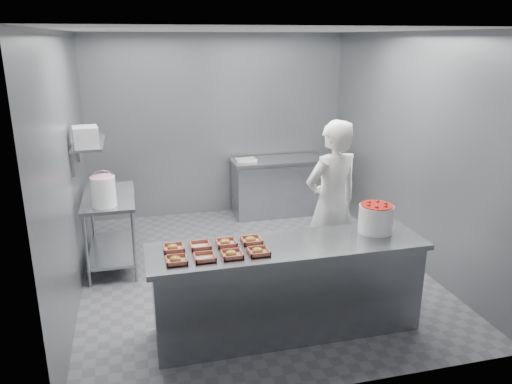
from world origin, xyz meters
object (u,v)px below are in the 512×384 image
glaze_bucket (103,191)px  prep_table (111,219)px  tray_3 (258,251)px  tray_6 (226,243)px  tray_7 (251,240)px  back_counter (279,186)px  strawberry_tub (376,217)px  tray_0 (176,260)px  service_counter (287,288)px  tray_2 (232,254)px  tray_4 (173,248)px  appliance (86,137)px  worker (332,204)px  tray_1 (205,257)px  tray_5 (200,245)px

glaze_bucket → prep_table: bearing=85.6°
tray_3 → tray_6: size_ratio=1.00×
tray_3 → tray_7: same height
back_counter → tray_3: size_ratio=8.01×
tray_6 → strawberry_tub: (1.49, -0.04, 0.13)m
tray_0 → tray_3: 0.72m
service_counter → tray_2: (-0.56, -0.13, 0.47)m
service_counter → tray_0: tray_0 is taller
tray_0 → tray_4: 0.26m
tray_2 → prep_table: bearing=117.7°
prep_table → appliance: size_ratio=3.99×
tray_7 → worker: size_ratio=0.10×
service_counter → strawberry_tub: (0.93, 0.09, 0.60)m
tray_4 → tray_6: bearing=0.0°
tray_2 → tray_4: bearing=151.3°
prep_table → worker: size_ratio=0.63×
service_counter → glaze_bucket: (-1.68, 1.56, 0.63)m
tray_1 → glaze_bucket: bearing=117.6°
tray_7 → appliance: (-1.50, 1.55, 0.75)m
service_counter → strawberry_tub: size_ratio=7.73×
tray_0 → tray_4: same height
strawberry_tub → tray_5: bearing=178.8°
tray_2 → tray_5: (-0.24, 0.26, -0.00)m
tray_0 → strawberry_tub: (1.97, 0.23, 0.13)m
tray_5 → appliance: appliance is taller
tray_2 → tray_0: bearing=180.0°
tray_1 → glaze_bucket: 1.91m
tray_1 → appliance: 2.21m
service_counter → tray_2: size_ratio=13.88×
worker → strawberry_tub: (0.14, -0.77, 0.10)m
tray_0 → glaze_bucket: 1.82m
tray_0 → tray_7: 0.77m
strawberry_tub → glaze_bucket: glaze_bucket is taller
tray_0 → tray_2: same height
tray_1 → tray_7: 0.54m
worker → appliance: 2.83m
tray_6 → strawberry_tub: size_ratio=0.56×
service_counter → worker: bearing=47.8°
tray_6 → tray_7: size_ratio=1.00×
worker → glaze_bucket: (-2.47, 0.69, 0.14)m
back_counter → appliance: size_ratio=4.99×
tray_1 → tray_5: same height
tray_3 → tray_4: size_ratio=1.00×
appliance → tray_6: bearing=-58.1°
back_counter → appliance: 3.37m
prep_table → tray_7: size_ratio=6.40×
tray_2 → service_counter: bearing=13.2°
tray_6 → worker: bearing=28.7°
tray_7 → glaze_bucket: size_ratio=0.45×
service_counter → tray_0: 1.15m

